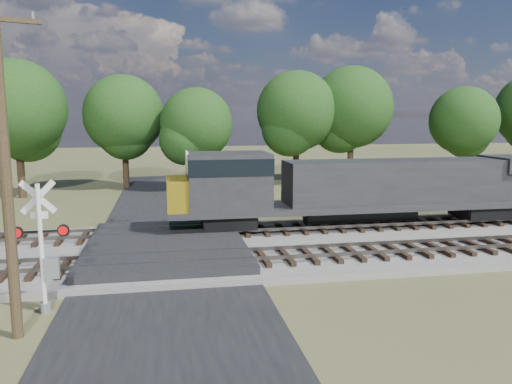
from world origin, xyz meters
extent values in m
plane|color=#3E4927|center=(0.00, 0.00, 0.00)|extent=(160.00, 160.00, 0.00)
cube|color=gray|center=(10.00, 0.50, 0.15)|extent=(140.00, 10.00, 0.30)
cube|color=black|center=(0.00, 0.00, 0.04)|extent=(7.00, 60.00, 0.08)
cube|color=#262628|center=(0.00, 0.50, 0.32)|extent=(7.00, 9.00, 0.62)
cube|color=black|center=(2.00, -2.00, 0.39)|extent=(44.00, 2.60, 0.18)
cube|color=#5A544D|center=(10.00, -2.72, 0.55)|extent=(140.00, 0.08, 0.15)
cube|color=#5A544D|center=(10.00, -1.28, 0.55)|extent=(140.00, 0.08, 0.15)
cube|color=black|center=(2.00, 3.00, 0.39)|extent=(44.00, 2.60, 0.18)
cube|color=#5A544D|center=(10.00, 2.28, 0.55)|extent=(140.00, 0.08, 0.15)
cube|color=#5A544D|center=(10.00, 3.72, 0.55)|extent=(140.00, 0.08, 0.15)
cylinder|color=silver|center=(-3.90, -5.61, 2.10)|extent=(0.15, 0.15, 4.20)
cylinder|color=gray|center=(-3.90, -5.61, 0.16)|extent=(0.38, 0.38, 0.31)
cube|color=silver|center=(-3.90, -5.61, 3.78)|extent=(1.10, 0.11, 1.10)
cube|color=silver|center=(-3.90, -5.61, 3.78)|extent=(1.10, 0.11, 1.10)
cube|color=silver|center=(-3.90, -5.61, 3.20)|extent=(0.53, 0.06, 0.23)
cube|color=black|center=(-3.90, -5.61, 2.68)|extent=(1.68, 0.17, 0.06)
cylinder|color=red|center=(-4.58, -5.65, 2.68)|extent=(0.38, 0.13, 0.38)
cylinder|color=red|center=(-3.22, -5.56, 2.68)|extent=(0.38, 0.13, 0.38)
cube|color=gray|center=(-3.64, -5.59, 1.47)|extent=(0.49, 0.34, 0.68)
cylinder|color=silver|center=(3.06, 8.53, 1.98)|extent=(0.14, 0.14, 3.96)
cylinder|color=gray|center=(3.06, 8.53, 0.15)|extent=(0.36, 0.36, 0.30)
cube|color=silver|center=(3.06, 8.53, 3.57)|extent=(1.04, 0.14, 1.04)
cube|color=silver|center=(3.06, 8.53, 3.57)|extent=(1.04, 0.14, 1.04)
cube|color=silver|center=(3.06, 8.53, 3.02)|extent=(0.50, 0.08, 0.22)
cube|color=black|center=(3.06, 8.53, 2.53)|extent=(1.58, 0.21, 0.06)
cylinder|color=red|center=(3.70, 8.59, 2.53)|extent=(0.36, 0.13, 0.36)
cylinder|color=red|center=(2.42, 8.47, 2.53)|extent=(0.36, 0.13, 0.36)
cube|color=gray|center=(2.81, 8.51, 1.39)|extent=(0.47, 0.34, 0.64)
cylinder|color=#352818|center=(-4.25, -7.43, 4.71)|extent=(0.31, 0.31, 9.43)
cube|color=#4F2F21|center=(12.09, 9.91, 1.45)|extent=(4.63, 4.63, 2.91)
cube|color=#2E2E31|center=(12.09, 9.91, 3.01)|extent=(5.09, 5.09, 0.21)
cylinder|color=black|center=(-10.82, 18.61, 2.62)|extent=(0.56, 0.56, 5.25)
sphere|color=#173410|center=(-10.82, 18.61, 6.82)|extent=(7.35, 7.35, 7.35)
cylinder|color=black|center=(-3.31, 22.40, 2.43)|extent=(0.56, 0.56, 4.86)
sphere|color=#173410|center=(-3.31, 22.40, 6.32)|extent=(6.81, 6.81, 6.81)
cylinder|color=black|center=(2.73, 20.08, 2.15)|extent=(0.56, 0.56, 4.30)
sphere|color=#173410|center=(2.73, 20.08, 5.59)|extent=(6.02, 6.02, 6.02)
cylinder|color=black|center=(11.80, 21.91, 2.57)|extent=(0.56, 0.56, 5.13)
sphere|color=#173410|center=(11.80, 21.91, 6.67)|extent=(7.19, 7.19, 7.19)
cylinder|color=black|center=(17.19, 22.41, 2.70)|extent=(0.56, 0.56, 5.40)
sphere|color=#173410|center=(17.19, 22.41, 7.02)|extent=(7.56, 7.56, 7.56)
cylinder|color=black|center=(27.44, 20.47, 2.24)|extent=(0.56, 0.56, 4.47)
sphere|color=#173410|center=(27.44, 20.47, 5.81)|extent=(6.26, 6.26, 6.26)
camera|label=1|loc=(0.03, -21.95, 6.32)|focal=35.00mm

